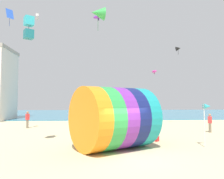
{
  "coord_description": "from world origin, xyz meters",
  "views": [
    {
      "loc": [
        -1.74,
        -11.11,
        2.85
      ],
      "look_at": [
        -0.58,
        4.15,
        3.7
      ],
      "focal_mm": 35.0,
      "sensor_mm": 36.0,
      "label": 1
    }
  ],
  "objects_px": {
    "kite_purple_parafoil": "(98,17)",
    "beach_flag": "(207,108)",
    "giant_inflatable_tube": "(115,118)",
    "kite_green_delta": "(98,13)",
    "bystander_mid_beach": "(210,123)",
    "kite_handler": "(154,128)",
    "kite_black_delta": "(178,48)",
    "bystander_near_water": "(27,119)",
    "kite_blue_diamond": "(10,14)",
    "kite_magenta_parafoil": "(154,71)",
    "kite_cyan_box": "(29,28)",
    "cooler_box": "(155,139)",
    "kite_white_box": "(37,17)"
  },
  "relations": [
    {
      "from": "kite_blue_diamond",
      "to": "bystander_near_water",
      "type": "xyz_separation_m",
      "value": [
        0.54,
        4.13,
        -9.91
      ]
    },
    {
      "from": "giant_inflatable_tube",
      "to": "kite_handler",
      "type": "xyz_separation_m",
      "value": [
        3.2,
        2.94,
        -0.96
      ]
    },
    {
      "from": "bystander_mid_beach",
      "to": "kite_white_box",
      "type": "bearing_deg",
      "value": 155.78
    },
    {
      "from": "kite_purple_parafoil",
      "to": "bystander_mid_beach",
      "type": "xyz_separation_m",
      "value": [
        10.35,
        -2.03,
        -10.56
      ]
    },
    {
      "from": "giant_inflatable_tube",
      "to": "cooler_box",
      "type": "distance_m",
      "value": 4.25
    },
    {
      "from": "kite_purple_parafoil",
      "to": "kite_green_delta",
      "type": "bearing_deg",
      "value": -91.19
    },
    {
      "from": "kite_handler",
      "to": "beach_flag",
      "type": "relative_size",
      "value": 0.64
    },
    {
      "from": "bystander_near_water",
      "to": "beach_flag",
      "type": "relative_size",
      "value": 0.66
    },
    {
      "from": "giant_inflatable_tube",
      "to": "kite_black_delta",
      "type": "distance_m",
      "value": 17.13
    },
    {
      "from": "kite_black_delta",
      "to": "beach_flag",
      "type": "bearing_deg",
      "value": -103.94
    },
    {
      "from": "giant_inflatable_tube",
      "to": "bystander_mid_beach",
      "type": "xyz_separation_m",
      "value": [
        9.44,
        6.35,
        -0.98
      ]
    },
    {
      "from": "kite_handler",
      "to": "kite_blue_diamond",
      "type": "bearing_deg",
      "value": 162.13
    },
    {
      "from": "kite_black_delta",
      "to": "kite_blue_diamond",
      "type": "bearing_deg",
      "value": -162.62
    },
    {
      "from": "kite_black_delta",
      "to": "kite_cyan_box",
      "type": "xyz_separation_m",
      "value": [
        -14.41,
        -11.74,
        -1.81
      ]
    },
    {
      "from": "bystander_mid_beach",
      "to": "giant_inflatable_tube",
      "type": "bearing_deg",
      "value": -146.05
    },
    {
      "from": "kite_handler",
      "to": "kite_black_delta",
      "type": "height_order",
      "value": "kite_black_delta"
    },
    {
      "from": "kite_purple_parafoil",
      "to": "beach_flag",
      "type": "bearing_deg",
      "value": -50.69
    },
    {
      "from": "bystander_mid_beach",
      "to": "beach_flag",
      "type": "relative_size",
      "value": 0.63
    },
    {
      "from": "kite_cyan_box",
      "to": "cooler_box",
      "type": "relative_size",
      "value": 2.94
    },
    {
      "from": "kite_handler",
      "to": "kite_black_delta",
      "type": "distance_m",
      "value": 14.02
    },
    {
      "from": "kite_cyan_box",
      "to": "cooler_box",
      "type": "bearing_deg",
      "value": 10.49
    },
    {
      "from": "kite_handler",
      "to": "kite_cyan_box",
      "type": "relative_size",
      "value": 1.15
    },
    {
      "from": "kite_purple_parafoil",
      "to": "kite_magenta_parafoil",
      "type": "relative_size",
      "value": 1.36
    },
    {
      "from": "giant_inflatable_tube",
      "to": "kite_purple_parafoil",
      "type": "bearing_deg",
      "value": 96.23
    },
    {
      "from": "kite_purple_parafoil",
      "to": "bystander_mid_beach",
      "type": "distance_m",
      "value": 14.93
    },
    {
      "from": "kite_green_delta",
      "to": "bystander_mid_beach",
      "type": "bearing_deg",
      "value": 10.28
    },
    {
      "from": "bystander_near_water",
      "to": "kite_magenta_parafoil",
      "type": "bearing_deg",
      "value": 1.59
    },
    {
      "from": "kite_white_box",
      "to": "bystander_near_water",
      "type": "xyz_separation_m",
      "value": [
        0.1,
        -3.45,
        -12.7
      ]
    },
    {
      "from": "giant_inflatable_tube",
      "to": "beach_flag",
      "type": "relative_size",
      "value": 2.07
    },
    {
      "from": "kite_purple_parafoil",
      "to": "kite_cyan_box",
      "type": "distance_m",
      "value": 9.67
    },
    {
      "from": "giant_inflatable_tube",
      "to": "kite_cyan_box",
      "type": "relative_size",
      "value": 3.71
    },
    {
      "from": "giant_inflatable_tube",
      "to": "cooler_box",
      "type": "height_order",
      "value": "giant_inflatable_tube"
    },
    {
      "from": "beach_flag",
      "to": "kite_magenta_parafoil",
      "type": "bearing_deg",
      "value": 91.32
    },
    {
      "from": "kite_purple_parafoil",
      "to": "kite_green_delta",
      "type": "distance_m",
      "value": 4.12
    },
    {
      "from": "kite_magenta_parafoil",
      "to": "beach_flag",
      "type": "xyz_separation_m",
      "value": [
        0.26,
        -11.31,
        -3.92
      ]
    },
    {
      "from": "kite_blue_diamond",
      "to": "bystander_near_water",
      "type": "height_order",
      "value": "kite_blue_diamond"
    },
    {
      "from": "kite_magenta_parafoil",
      "to": "kite_cyan_box",
      "type": "bearing_deg",
      "value": -136.15
    },
    {
      "from": "kite_black_delta",
      "to": "kite_blue_diamond",
      "type": "distance_m",
      "value": 18.9
    },
    {
      "from": "kite_cyan_box",
      "to": "bystander_mid_beach",
      "type": "xyz_separation_m",
      "value": [
        14.88,
        5.58,
        -6.68
      ]
    },
    {
      "from": "kite_blue_diamond",
      "to": "bystander_mid_beach",
      "type": "distance_m",
      "value": 20.98
    },
    {
      "from": "giant_inflatable_tube",
      "to": "kite_green_delta",
      "type": "bearing_deg",
      "value": 102.6
    },
    {
      "from": "bystander_near_water",
      "to": "kite_black_delta",
      "type": "bearing_deg",
      "value": 4.91
    },
    {
      "from": "giant_inflatable_tube",
      "to": "kite_purple_parafoil",
      "type": "height_order",
      "value": "kite_purple_parafoil"
    },
    {
      "from": "kite_handler",
      "to": "beach_flag",
      "type": "xyz_separation_m",
      "value": [
        2.68,
        -2.85,
        1.52
      ]
    },
    {
      "from": "kite_purple_parafoil",
      "to": "kite_handler",
      "type": "bearing_deg",
      "value": -52.94
    },
    {
      "from": "kite_blue_diamond",
      "to": "kite_purple_parafoil",
      "type": "height_order",
      "value": "kite_purple_parafoil"
    },
    {
      "from": "kite_green_delta",
      "to": "bystander_mid_beach",
      "type": "distance_m",
      "value": 14.1
    },
    {
      "from": "beach_flag",
      "to": "kite_black_delta",
      "type": "bearing_deg",
      "value": 76.06
    },
    {
      "from": "kite_purple_parafoil",
      "to": "cooler_box",
      "type": "relative_size",
      "value": 2.51
    },
    {
      "from": "giant_inflatable_tube",
      "to": "kite_white_box",
      "type": "xyz_separation_m",
      "value": [
        -8.59,
        14.46,
        11.77
      ]
    }
  ]
}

